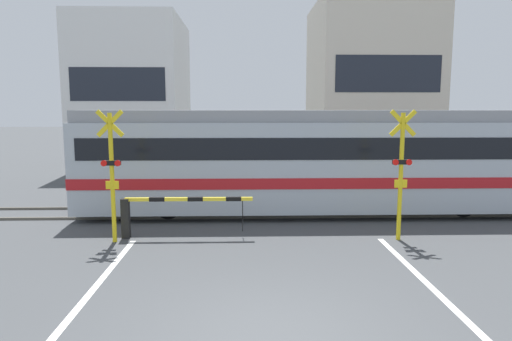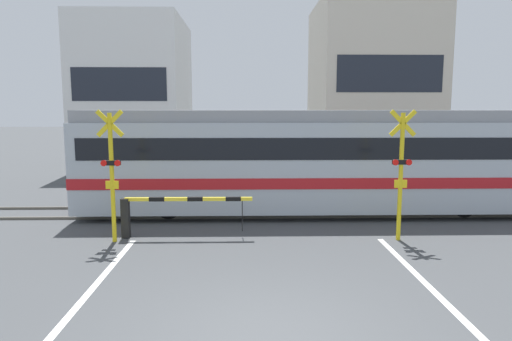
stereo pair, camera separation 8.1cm
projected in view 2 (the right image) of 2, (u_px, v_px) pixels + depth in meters
The scene contains 12 objects.
ground_plane at pixel (266, 340), 6.65m from camera, with size 160.00×160.00×0.00m, color #444749.
rail_track_near at pixel (255, 217), 14.01m from camera, with size 50.00×0.10×0.08m.
rail_track_far at pixel (254, 207), 15.43m from camera, with size 50.00×0.10×0.08m.
road_stripe_left at pixel (62, 324), 7.12m from camera, with size 0.14×9.09×0.01m.
road_stripe_right at pixel (463, 320), 7.26m from camera, with size 0.14×9.09×0.01m.
commuter_train at pixel (315, 159), 14.53m from camera, with size 14.76×2.74×3.30m.
crossing_barrier_near at pixel (158, 209), 11.83m from camera, with size 3.40×0.20×1.07m.
crossing_barrier_far at pixel (321, 177), 17.34m from camera, with size 3.40×0.20×1.07m.
crossing_signal_left at pixel (112, 170), 11.32m from camera, with size 0.68×0.15×3.33m.
crossing_signal_right at pixel (401, 169), 11.48m from camera, with size 0.68×0.15×3.33m.
building_left_of_street at pixel (136, 95), 26.15m from camera, with size 5.63×6.95×8.28m.
building_right_of_street at pixel (371, 86), 26.39m from camera, with size 6.40×6.95×9.26m.
Camera 2 is at (-0.29, -6.25, 3.35)m, focal length 32.00 mm.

